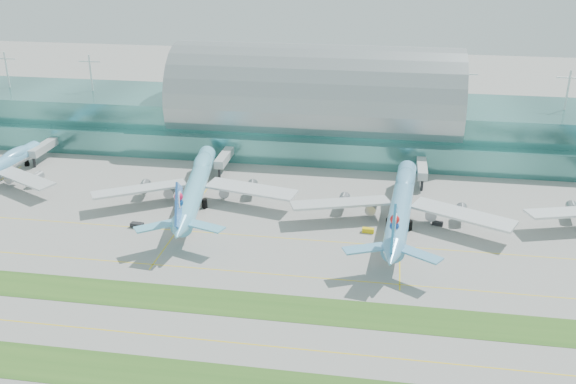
# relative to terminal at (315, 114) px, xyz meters

# --- Properties ---
(ground) EXTENTS (700.00, 700.00, 0.00)m
(ground) POSITION_rel_terminal_xyz_m (-0.01, -128.79, -14.23)
(ground) COLOR gray
(ground) RESTS_ON ground
(terminal) EXTENTS (340.00, 69.10, 36.00)m
(terminal) POSITION_rel_terminal_xyz_m (0.00, 0.00, 0.00)
(terminal) COLOR #3D7A75
(terminal) RESTS_ON ground
(grass_strip_near) EXTENTS (420.00, 12.00, 0.08)m
(grass_strip_near) POSITION_rel_terminal_xyz_m (-0.01, -156.79, -14.19)
(grass_strip_near) COLOR #2D591E
(grass_strip_near) RESTS_ON ground
(grass_strip_far) EXTENTS (420.00, 12.00, 0.08)m
(grass_strip_far) POSITION_rel_terminal_xyz_m (-0.01, -126.79, -14.19)
(grass_strip_far) COLOR #2D591E
(grass_strip_far) RESTS_ON ground
(taxiline_b) EXTENTS (420.00, 0.35, 0.01)m
(taxiline_b) POSITION_rel_terminal_xyz_m (-0.01, -142.79, -14.22)
(taxiline_b) COLOR yellow
(taxiline_b) RESTS_ON ground
(taxiline_c) EXTENTS (420.00, 0.35, 0.01)m
(taxiline_c) POSITION_rel_terminal_xyz_m (-0.01, -110.79, -14.22)
(taxiline_c) COLOR yellow
(taxiline_c) RESTS_ON ground
(taxiline_d) EXTENTS (420.00, 0.35, 0.01)m
(taxiline_d) POSITION_rel_terminal_xyz_m (-0.01, -88.79, -14.22)
(taxiline_d) COLOR yellow
(taxiline_d) RESTS_ON ground
(airliner_b) EXTENTS (69.19, 79.28, 21.88)m
(airliner_b) POSITION_rel_terminal_xyz_m (-32.90, -66.72, -7.48)
(airliner_b) COLOR #63B9D9
(airliner_b) RESTS_ON ground
(airliner_c) EXTENTS (70.59, 80.34, 22.10)m
(airliner_c) POSITION_rel_terminal_xyz_m (36.21, -72.08, -7.41)
(airliner_c) COLOR #5FA6D2
(airliner_c) RESTS_ON ground
(gse_c) EXTENTS (4.22, 2.30, 1.50)m
(gse_c) POSITION_rel_terminal_xyz_m (-46.14, -88.66, -13.48)
(gse_c) COLOR black
(gse_c) RESTS_ON ground
(gse_d) EXTENTS (4.13, 2.97, 1.63)m
(gse_d) POSITION_rel_terminal_xyz_m (-35.46, -77.07, -13.41)
(gse_d) COLOR black
(gse_d) RESTS_ON ground
(gse_e) EXTENTS (3.78, 1.89, 1.45)m
(gse_e) POSITION_rel_terminal_xyz_m (26.41, -80.84, -13.50)
(gse_e) COLOR #DFBE0D
(gse_e) RESTS_ON ground
(gse_f) EXTENTS (3.67, 2.15, 1.30)m
(gse_f) POSITION_rel_terminal_xyz_m (48.09, -72.07, -13.58)
(gse_f) COLOR black
(gse_f) RESTS_ON ground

